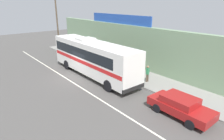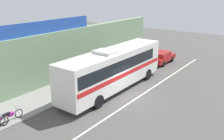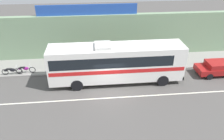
# 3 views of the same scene
# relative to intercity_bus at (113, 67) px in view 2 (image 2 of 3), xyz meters

# --- Properties ---
(ground_plane) EXTENTS (70.00, 70.00, 0.00)m
(ground_plane) POSITION_rel_intercity_bus_xyz_m (-0.69, -1.79, -2.07)
(ground_plane) COLOR #4F4C49
(sidewalk_slab) EXTENTS (30.00, 3.60, 0.14)m
(sidewalk_slab) POSITION_rel_intercity_bus_xyz_m (-0.69, 3.41, -2.00)
(sidewalk_slab) COLOR gray
(sidewalk_slab) RESTS_ON ground_plane
(storefront_facade) EXTENTS (30.00, 0.70, 4.80)m
(storefront_facade) POSITION_rel_intercity_bus_xyz_m (-0.69, 5.56, 0.33)
(storefront_facade) COLOR gray
(storefront_facade) RESTS_ON ground_plane
(storefront_billboard) EXTENTS (10.43, 0.12, 1.10)m
(storefront_billboard) POSITION_rel_intercity_bus_xyz_m (-2.35, 5.56, 3.28)
(storefront_billboard) COLOR #234CAD
(storefront_billboard) RESTS_ON storefront_facade
(road_center_stripe) EXTENTS (30.00, 0.14, 0.01)m
(road_center_stripe) POSITION_rel_intercity_bus_xyz_m (-0.69, -2.59, -2.06)
(road_center_stripe) COLOR silver
(road_center_stripe) RESTS_ON ground_plane
(intercity_bus) EXTENTS (11.99, 2.59, 3.78)m
(intercity_bus) POSITION_rel_intercity_bus_xyz_m (0.00, 0.00, 0.00)
(intercity_bus) COLOR white
(intercity_bus) RESTS_ON ground_plane
(parked_car) EXTENTS (4.28, 1.91, 1.37)m
(parked_car) POSITION_rel_intercity_bus_xyz_m (10.14, 0.25, -1.33)
(parked_car) COLOR maroon
(parked_car) RESTS_ON ground_plane
(motorcycle_purple) EXTENTS (1.94, 0.56, 0.94)m
(motorcycle_purple) POSITION_rel_intercity_bus_xyz_m (-8.71, 2.15, -1.50)
(motorcycle_purple) COLOR black
(motorcycle_purple) RESTS_ON sidewalk_slab
(pedestrian_far_left) EXTENTS (0.30, 0.48, 1.58)m
(pedestrian_far_left) POSITION_rel_intercity_bus_xyz_m (5.02, 2.84, -1.01)
(pedestrian_far_left) COLOR brown
(pedestrian_far_left) RESTS_ON sidewalk_slab
(pedestrian_far_right) EXTENTS (0.30, 0.48, 1.69)m
(pedestrian_far_right) POSITION_rel_intercity_bus_xyz_m (-1.68, 3.21, -0.94)
(pedestrian_far_right) COLOR brown
(pedestrian_far_right) RESTS_ON sidewalk_slab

